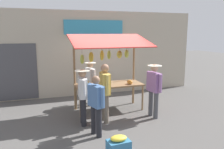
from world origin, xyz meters
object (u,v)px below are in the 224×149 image
object	(u,v)px
shopper_with_shopping_bag	(83,93)
shopper_in_grey_tee	(105,89)
produce_crate_near	(119,145)
market_stall	(108,64)
shopper_with_ponytail	(96,102)
shopper_in_striped_shirt	(154,86)
vendor_with_sunhat	(91,80)

from	to	relation	value
shopper_with_shopping_bag	shopper_in_grey_tee	bearing A→B (deg)	-84.27
shopper_in_grey_tee	produce_crate_near	bearing A→B (deg)	175.91
market_stall	produce_crate_near	size ratio (longest dim) A/B	5.02
shopper_in_grey_tee	shopper_with_ponytail	world-z (taller)	shopper_in_grey_tee
shopper_with_ponytail	shopper_in_striped_shirt	bearing A→B (deg)	-87.95
shopper_in_striped_shirt	shopper_in_grey_tee	bearing A→B (deg)	79.35
shopper_with_ponytail	shopper_with_shopping_bag	distance (m)	0.81
shopper_in_grey_tee	shopper_in_striped_shirt	xyz separation A→B (m)	(-1.50, 0.12, -0.02)
vendor_with_sunhat	shopper_in_grey_tee	distance (m)	1.70
shopper_with_shopping_bag	shopper_in_striped_shirt	bearing A→B (deg)	-87.66
shopper_with_ponytail	produce_crate_near	xyz separation A→B (m)	(-0.23, 0.97, -0.69)
produce_crate_near	shopper_with_ponytail	bearing A→B (deg)	-76.77
shopper_in_grey_tee	shopper_with_shopping_bag	size ratio (longest dim) A/B	1.07
vendor_with_sunhat	shopper_in_striped_shirt	world-z (taller)	shopper_in_striped_shirt
shopper_with_shopping_bag	produce_crate_near	size ratio (longest dim) A/B	3.17
produce_crate_near	vendor_with_sunhat	bearing A→B (deg)	-93.92
shopper_in_striped_shirt	shopper_with_ponytail	world-z (taller)	shopper_in_striped_shirt
market_stall	shopper_with_shopping_bag	bearing A→B (deg)	42.76
vendor_with_sunhat	shopper_with_ponytail	world-z (taller)	vendor_with_sunhat
shopper_in_striped_shirt	produce_crate_near	xyz separation A→B (m)	(1.75, 1.65, -0.78)
vendor_with_sunhat	produce_crate_near	bearing A→B (deg)	-13.98
shopper_in_grey_tee	shopper_with_ponytail	size ratio (longest dim) A/B	1.11
shopper_in_grey_tee	market_stall	bearing A→B (deg)	-19.33
vendor_with_sunhat	produce_crate_near	size ratio (longest dim) A/B	3.10
vendor_with_sunhat	produce_crate_near	world-z (taller)	vendor_with_sunhat
shopper_with_ponytail	shopper_with_shopping_bag	xyz separation A→B (m)	(0.17, -0.79, 0.05)
shopper_with_shopping_bag	market_stall	bearing A→B (deg)	-41.78
vendor_with_sunhat	market_stall	bearing A→B (deg)	20.53
shopper_with_shopping_bag	vendor_with_sunhat	bearing A→B (deg)	-14.95
shopper_with_shopping_bag	shopper_with_ponytail	bearing A→B (deg)	-162.61
shopper_in_striped_shirt	shopper_with_ponytail	bearing A→B (deg)	102.75
shopper_with_shopping_bag	produce_crate_near	distance (m)	1.96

